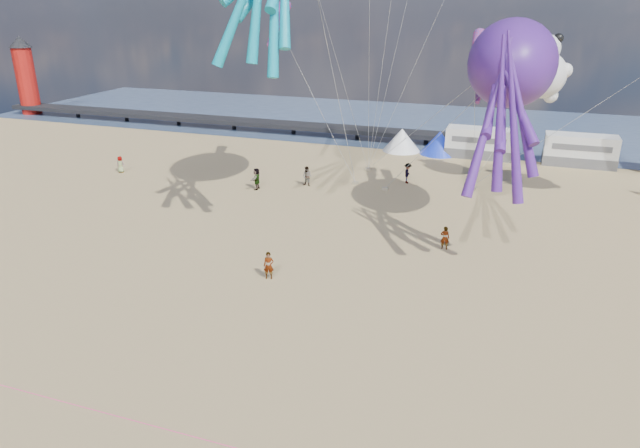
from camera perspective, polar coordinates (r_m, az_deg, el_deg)
The scene contains 25 objects.
ground at distance 26.24m, azimuth -5.74°, elevation -13.77°, with size 120.00×120.00×0.00m, color tan.
water at distance 76.38m, azimuth 11.90°, elevation 9.69°, with size 120.00×120.00×0.00m, color #374B6A.
pier at distance 74.85m, azimuth -11.38°, elevation 10.25°, with size 60.00×3.00×0.50m, color black.
lighthouse at distance 91.62m, azimuth -27.28°, elevation 12.58°, with size 2.60×2.60×9.00m, color #A5140F.
motorhome_0 at distance 60.92m, azimuth 15.63°, elevation 7.83°, with size 6.60×2.50×3.00m, color silver.
motorhome_1 at distance 61.12m, azimuth 24.56°, elevation 6.72°, with size 6.60×2.50×3.00m, color silver.
tent_white at distance 61.95m, azimuth 8.17°, elevation 8.34°, with size 4.00×4.00×2.40m, color white.
tent_blue at distance 61.34m, azimuth 11.86°, elevation 7.97°, with size 4.00×4.00×2.40m, color #1933CC.
rope_line at distance 22.81m, azimuth -11.31°, elevation -20.43°, with size 0.03×0.03×34.00m, color #F2338C.
standing_person at distance 33.09m, azimuth -5.15°, elevation -4.16°, with size 0.60×0.39×1.64m, color tan.
beachgoer_1 at distance 49.45m, azimuth -1.29°, elevation 4.78°, with size 0.85×0.55×1.73m, color #7F6659.
beachgoer_2 at distance 50.84m, azimuth 8.76°, elevation 5.05°, with size 0.88×0.68×1.80m, color #7F6659.
beachgoer_4 at distance 48.88m, azimuth -6.36°, elevation 4.52°, with size 1.08×0.45×1.85m, color #7F6659.
beachgoer_5 at distance 37.67m, azimuth 12.38°, elevation -1.35°, with size 1.46×0.47×1.58m, color #7F6659.
beachgoer_6 at distance 56.63m, azimuth -19.33°, elevation 5.64°, with size 0.57×0.37×1.55m, color #7F6659.
sandbag_a at distance 50.30m, azimuth 3.56°, elevation 4.14°, with size 0.50×0.35×0.22m, color gray.
sandbag_b at distance 48.91m, azimuth 6.54°, elevation 3.52°, with size 0.50×0.35×0.22m, color gray.
sandbag_c at distance 50.50m, azimuth 14.76°, elevation 3.52°, with size 0.50×0.35×0.22m, color gray.
sandbag_d at distance 50.54m, azimuth 15.09°, elevation 3.51°, with size 0.50×0.35×0.22m, color gray.
sandbag_e at distance 54.53m, azimuth 4.84°, elevation 5.49°, with size 0.50×0.35×0.22m, color gray.
kite_octopus_purple at distance 38.79m, azimuth 18.66°, elevation 14.99°, with size 4.52×10.54×12.05m, color #4A1E7E, non-canonical shape.
kite_panda at distance 49.53m, azimuth 21.39°, elevation 13.72°, with size 4.41×4.15×6.22m, color silver, non-canonical shape.
windsock_left at distance 47.75m, azimuth -4.26°, elevation 19.34°, with size 1.10×7.65×7.65m, color red, non-canonical shape.
windsock_mid at distance 43.14m, azimuth 15.28°, elevation 16.04°, with size 1.00×5.67×5.67m, color red, non-canonical shape.
windsock_right at distance 43.80m, azimuth 15.74°, elevation 13.85°, with size 0.90×5.61×5.61m, color red, non-canonical shape.
Camera 1 is at (9.41, -19.27, 15.12)m, focal length 32.00 mm.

